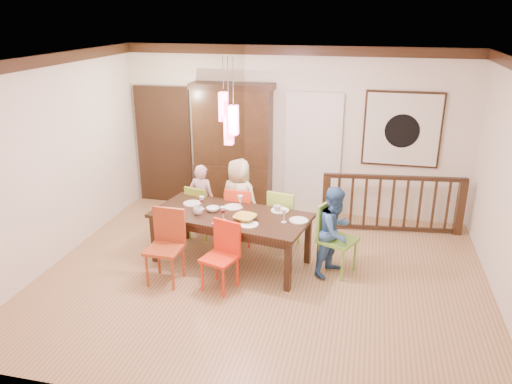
% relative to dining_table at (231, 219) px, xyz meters
% --- Properties ---
extents(floor, '(6.00, 6.00, 0.00)m').
position_rel_dining_table_xyz_m(floor, '(0.53, -0.33, -0.67)').
color(floor, olive).
rests_on(floor, ground).
extents(ceiling, '(6.00, 6.00, 0.00)m').
position_rel_dining_table_xyz_m(ceiling, '(0.53, -0.33, 2.23)').
color(ceiling, white).
rests_on(ceiling, wall_back).
extents(wall_back, '(6.00, 0.00, 6.00)m').
position_rel_dining_table_xyz_m(wall_back, '(0.53, 2.17, 0.78)').
color(wall_back, silver).
rests_on(wall_back, floor).
extents(wall_left, '(0.00, 5.00, 5.00)m').
position_rel_dining_table_xyz_m(wall_left, '(-2.47, -0.33, 0.78)').
color(wall_left, silver).
rests_on(wall_left, floor).
extents(crown_molding, '(6.00, 5.00, 0.16)m').
position_rel_dining_table_xyz_m(crown_molding, '(0.53, -0.33, 2.15)').
color(crown_molding, black).
rests_on(crown_molding, wall_back).
extents(panel_door, '(1.04, 0.07, 2.24)m').
position_rel_dining_table_xyz_m(panel_door, '(-1.87, 2.12, 0.38)').
color(panel_door, black).
rests_on(panel_door, wall_back).
extents(white_doorway, '(0.97, 0.05, 2.22)m').
position_rel_dining_table_xyz_m(white_doorway, '(0.88, 2.14, 0.38)').
color(white_doorway, silver).
rests_on(white_doorway, wall_back).
extents(painting, '(1.25, 0.06, 1.25)m').
position_rel_dining_table_xyz_m(painting, '(2.33, 2.13, 0.93)').
color(painting, black).
rests_on(painting, wall_back).
extents(pendant_cluster, '(0.27, 0.21, 1.14)m').
position_rel_dining_table_xyz_m(pendant_cluster, '(0.00, -0.00, 1.44)').
color(pendant_cluster, '#EF4774').
rests_on(pendant_cluster, ceiling).
extents(dining_table, '(2.34, 1.38, 0.75)m').
position_rel_dining_table_xyz_m(dining_table, '(0.00, 0.00, 0.00)').
color(dining_table, black).
rests_on(dining_table, floor).
extents(chair_far_left, '(0.49, 0.49, 0.87)m').
position_rel_dining_table_xyz_m(chair_far_left, '(-0.68, 0.74, -0.17)').
color(chair_far_left, '#8FAE2F').
rests_on(chair_far_left, floor).
extents(chair_far_mid, '(0.45, 0.45, 0.92)m').
position_rel_dining_table_xyz_m(chair_far_mid, '(-0.01, 0.68, -0.14)').
color(chair_far_mid, '#ED401B').
rests_on(chair_far_mid, floor).
extents(chair_far_right, '(0.50, 0.50, 0.94)m').
position_rel_dining_table_xyz_m(chair_far_right, '(0.66, 0.68, -0.13)').
color(chair_far_right, '#97C63E').
rests_on(chair_far_right, floor).
extents(chair_near_left, '(0.46, 0.46, 0.99)m').
position_rel_dining_table_xyz_m(chair_near_left, '(-0.70, -0.74, -0.10)').
color(chair_near_left, '#A23C1C').
rests_on(chair_near_left, floor).
extents(chair_near_mid, '(0.51, 0.51, 0.90)m').
position_rel_dining_table_xyz_m(chair_near_mid, '(0.06, -0.75, -0.15)').
color(chair_near_mid, red).
rests_on(chair_near_mid, floor).
extents(chair_end_right, '(0.60, 0.60, 1.00)m').
position_rel_dining_table_xyz_m(chair_end_right, '(1.51, 0.04, -0.10)').
color(chair_end_right, '#6BA935').
rests_on(chair_end_right, floor).
extents(china_hutch, '(1.44, 0.46, 2.28)m').
position_rel_dining_table_xyz_m(china_hutch, '(-0.50, 1.97, 0.48)').
color(china_hutch, black).
rests_on(china_hutch, floor).
extents(balustrade, '(2.27, 0.34, 0.96)m').
position_rel_dining_table_xyz_m(balustrade, '(2.27, 1.62, -0.17)').
color(balustrade, black).
rests_on(balustrade, floor).
extents(person_far_left, '(0.46, 0.33, 1.17)m').
position_rel_dining_table_xyz_m(person_far_left, '(-0.72, 0.84, -0.08)').
color(person_far_left, '#FBBFD0').
rests_on(person_far_left, floor).
extents(person_far_mid, '(0.72, 0.55, 1.30)m').
position_rel_dining_table_xyz_m(person_far_mid, '(-0.10, 0.83, -0.02)').
color(person_far_mid, beige).
rests_on(person_far_mid, floor).
extents(person_end_right, '(0.71, 0.76, 1.25)m').
position_rel_dining_table_xyz_m(person_end_right, '(1.46, 0.02, -0.04)').
color(person_end_right, '#3963A0').
rests_on(person_end_right, floor).
extents(serving_bowl, '(0.36, 0.36, 0.07)m').
position_rel_dining_table_xyz_m(serving_bowl, '(0.25, -0.17, 0.12)').
color(serving_bowl, gold).
rests_on(serving_bowl, dining_table).
extents(small_bowl, '(0.19, 0.19, 0.06)m').
position_rel_dining_table_xyz_m(small_bowl, '(-0.27, 0.04, 0.11)').
color(small_bowl, white).
rests_on(small_bowl, dining_table).
extents(cup_left, '(0.17, 0.17, 0.10)m').
position_rel_dining_table_xyz_m(cup_left, '(-0.44, -0.12, 0.13)').
color(cup_left, silver).
rests_on(cup_left, dining_table).
extents(cup_right, '(0.11, 0.11, 0.10)m').
position_rel_dining_table_xyz_m(cup_right, '(0.63, 0.21, 0.13)').
color(cup_right, silver).
rests_on(cup_right, dining_table).
extents(plate_far_left, '(0.26, 0.26, 0.01)m').
position_rel_dining_table_xyz_m(plate_far_left, '(-0.66, 0.25, 0.09)').
color(plate_far_left, white).
rests_on(plate_far_left, dining_table).
extents(plate_far_mid, '(0.26, 0.26, 0.01)m').
position_rel_dining_table_xyz_m(plate_far_mid, '(-0.03, 0.24, 0.09)').
color(plate_far_mid, white).
rests_on(plate_far_mid, dining_table).
extents(plate_far_right, '(0.26, 0.26, 0.01)m').
position_rel_dining_table_xyz_m(plate_far_right, '(0.66, 0.27, 0.09)').
color(plate_far_right, white).
rests_on(plate_far_right, dining_table).
extents(plate_near_left, '(0.26, 0.26, 0.01)m').
position_rel_dining_table_xyz_m(plate_near_left, '(-0.77, -0.27, 0.09)').
color(plate_near_left, white).
rests_on(plate_near_left, dining_table).
extents(plate_near_mid, '(0.26, 0.26, 0.01)m').
position_rel_dining_table_xyz_m(plate_near_mid, '(0.34, -0.31, 0.09)').
color(plate_near_mid, white).
rests_on(plate_near_mid, dining_table).
extents(plate_end_right, '(0.26, 0.26, 0.01)m').
position_rel_dining_table_xyz_m(plate_end_right, '(0.97, -0.03, 0.09)').
color(plate_end_right, white).
rests_on(plate_end_right, dining_table).
extents(wine_glass_a, '(0.08, 0.08, 0.19)m').
position_rel_dining_table_xyz_m(wine_glass_a, '(-0.45, 0.09, 0.18)').
color(wine_glass_a, '#590C19').
rests_on(wine_glass_a, dining_table).
extents(wine_glass_b, '(0.08, 0.08, 0.19)m').
position_rel_dining_table_xyz_m(wine_glass_b, '(0.08, 0.24, 0.18)').
color(wine_glass_b, silver).
rests_on(wine_glass_b, dining_table).
extents(wine_glass_c, '(0.08, 0.08, 0.19)m').
position_rel_dining_table_xyz_m(wine_glass_c, '(-0.04, -0.23, 0.18)').
color(wine_glass_c, '#590C19').
rests_on(wine_glass_c, dining_table).
extents(wine_glass_d, '(0.08, 0.08, 0.19)m').
position_rel_dining_table_xyz_m(wine_glass_d, '(0.78, -0.12, 0.18)').
color(wine_glass_d, silver).
rests_on(wine_glass_d, dining_table).
extents(napkin, '(0.18, 0.14, 0.01)m').
position_rel_dining_table_xyz_m(napkin, '(-0.06, -0.35, 0.09)').
color(napkin, '#D83359').
rests_on(napkin, dining_table).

